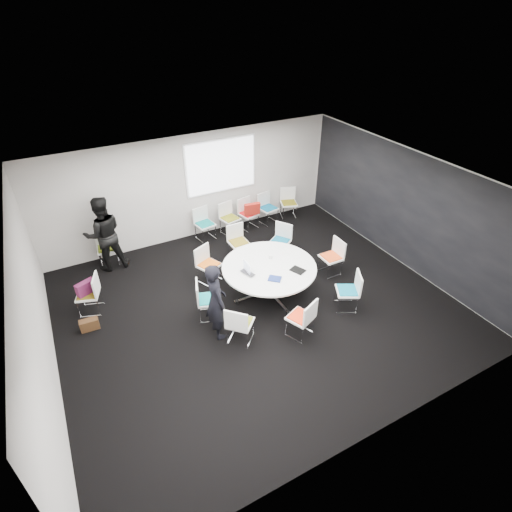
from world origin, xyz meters
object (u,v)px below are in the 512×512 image
chair_ring_e (208,306)px  person_back (104,234)px  chair_back_a (205,230)px  cup (270,257)px  chair_ring_b (280,247)px  chair_person_back (108,254)px  chair_ring_a (331,263)px  chair_ring_c (239,248)px  chair_spare_left (91,300)px  chair_back_e (288,208)px  chair_ring_h (347,297)px  chair_ring_f (240,330)px  maroon_bag (86,288)px  brown_bag (89,325)px  chair_back_b (230,224)px  person_main (216,301)px  conference_table (269,274)px  laptop (249,272)px  chair_back_c (248,219)px  chair_ring_d (209,271)px  chair_ring_g (300,324)px  chair_back_d (268,214)px

chair_ring_e → person_back: size_ratio=0.47×
chair_back_a → cup: (0.53, -2.63, 0.50)m
chair_ring_b → chair_person_back: (-3.91, 1.74, 0.00)m
chair_person_back → cup: (3.10, -2.64, 0.50)m
chair_ring_b → chair_ring_a: bearing=176.9°
chair_ring_c → chair_spare_left: 3.67m
chair_back_e → person_back: bearing=21.7°
chair_ring_a → chair_ring_c: bearing=45.7°
chair_ring_h → chair_spare_left: bearing=90.9°
chair_ring_f → chair_back_e: same height
chair_ring_c → maroon_bag: (-3.66, -0.36, 0.34)m
brown_bag → chair_ring_b: bearing=5.7°
chair_person_back → maroon_bag: (-0.70, -1.64, 0.34)m
chair_ring_a → chair_back_b: bearing=25.1°
chair_ring_c → person_main: (-1.56, -2.24, 0.55)m
chair_ring_e → cup: 1.77m
conference_table → chair_back_a: 2.91m
chair_person_back → maroon_bag: 1.82m
chair_back_e → chair_person_back: bearing=19.9°
chair_person_back → chair_back_b: bearing=-174.5°
chair_ring_b → brown_bag: chair_ring_b is taller
chair_ring_c → laptop: size_ratio=2.58×
chair_back_e → cup: bearing=70.7°
laptop → chair_ring_e: bearing=75.8°
chair_spare_left → maroon_bag: 0.34m
chair_back_a → conference_table: bearing=87.2°
chair_back_c → chair_back_e: bearing=168.5°
chair_back_c → chair_back_e: same height
chair_ring_c → chair_back_e: bearing=-151.6°
chair_ring_c → chair_person_back: 3.23m
chair_ring_d → person_back: person_back is taller
chair_ring_g → chair_ring_d: bearing=86.9°
chair_ring_g → chair_back_d: same height
person_back → brown_bag: (-0.83, -2.04, -0.82)m
chair_back_a → chair_ring_g: bearing=83.4°
chair_back_d → chair_person_back: size_ratio=1.00×
chair_spare_left → person_back: 1.76m
chair_back_a → maroon_bag: 3.67m
maroon_bag → brown_bag: size_ratio=1.11×
chair_ring_e → chair_back_a: bearing=178.6°
chair_back_d → chair_back_e: bearing=169.2°
chair_ring_b → person_main: 3.13m
chair_back_e → maroon_bag: (-5.95, -1.65, 0.34)m
chair_ring_g → maroon_bag: size_ratio=2.20×
chair_ring_a → chair_ring_c: size_ratio=1.00×
chair_ring_c → chair_back_d: (1.58, 1.28, 0.00)m
chair_spare_left → person_main: bearing=-113.0°
chair_ring_a → chair_ring_h: bearing=159.0°
person_back → maroon_bag: bearing=65.7°
chair_ring_h → chair_spare_left: 5.42m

